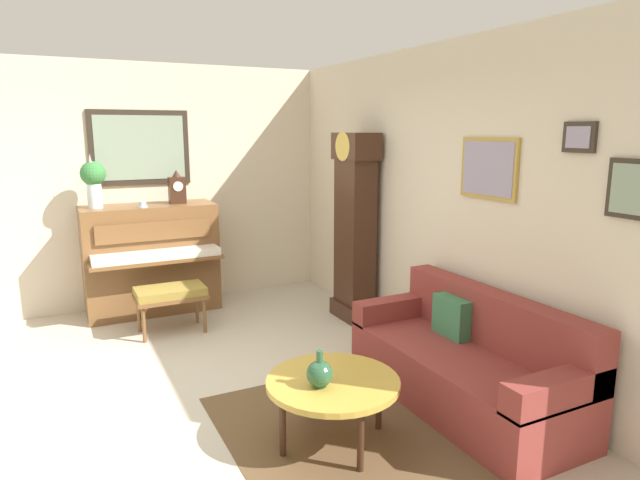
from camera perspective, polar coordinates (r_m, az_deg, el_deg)
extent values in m
cube|color=beige|center=(4.60, -14.34, -16.07)|extent=(6.40, 6.00, 0.10)
cube|color=beige|center=(6.70, -19.75, 5.19)|extent=(0.10, 4.90, 2.80)
cube|color=#33281E|center=(6.63, -18.25, 9.14)|extent=(0.03, 1.10, 0.84)
cube|color=gray|center=(6.62, -18.23, 9.13)|extent=(0.01, 0.98, 0.72)
cube|color=beige|center=(5.17, 11.78, 3.98)|extent=(5.30, 0.10, 2.80)
cube|color=#B28E3D|center=(4.53, 17.20, 7.15)|extent=(0.60, 0.03, 0.48)
cube|color=#998EA8|center=(4.52, 17.06, 7.15)|extent=(0.54, 0.01, 0.42)
cube|color=#33281E|center=(3.98, 25.46, 9.66)|extent=(0.24, 0.03, 0.20)
cube|color=#998EA8|center=(3.97, 25.31, 9.67)|extent=(0.18, 0.01, 0.14)
cube|color=brown|center=(3.88, 3.18, -20.35)|extent=(2.10, 1.50, 0.01)
cube|color=brown|center=(6.51, -17.21, -1.84)|extent=(0.60, 1.44, 1.23)
cube|color=brown|center=(6.08, -16.57, -2.07)|extent=(0.28, 1.38, 0.04)
cube|color=white|center=(6.07, -16.60, -1.52)|extent=(0.26, 1.32, 0.08)
cube|color=brown|center=(6.13, -16.91, 0.88)|extent=(0.03, 1.20, 0.20)
cube|color=brown|center=(5.79, -15.32, -5.74)|extent=(0.42, 0.70, 0.04)
cube|color=olive|center=(5.77, -15.35, -5.17)|extent=(0.40, 0.68, 0.08)
cylinder|color=brown|center=(5.66, -17.90, -8.44)|extent=(0.04, 0.04, 0.36)
cylinder|color=brown|center=(5.76, -11.95, -7.75)|extent=(0.04, 0.04, 0.36)
cylinder|color=brown|center=(5.96, -18.38, -7.46)|extent=(0.04, 0.04, 0.36)
cylinder|color=brown|center=(6.06, -12.73, -6.83)|extent=(0.04, 0.04, 0.36)
cube|color=#3D2316|center=(6.13, 3.55, -7.24)|extent=(0.52, 0.34, 0.18)
cube|color=#3D2316|center=(5.92, 3.65, 0.12)|extent=(0.44, 0.28, 1.78)
cube|color=#3D2316|center=(5.81, 3.77, 9.73)|extent=(0.52, 0.32, 0.28)
cylinder|color=gold|center=(5.74, 2.41, 9.73)|extent=(0.30, 0.02, 0.30)
cylinder|color=gold|center=(5.89, 3.23, 0.65)|extent=(0.03, 0.03, 0.70)
cube|color=maroon|center=(4.38, 14.44, -13.79)|extent=(1.90, 0.80, 0.42)
cube|color=maroon|center=(4.42, 17.69, -8.00)|extent=(1.90, 0.20, 0.44)
cube|color=maroon|center=(4.90, 8.00, -7.11)|extent=(0.18, 0.80, 0.20)
cube|color=maroon|center=(3.72, 23.60, -14.17)|extent=(0.18, 0.80, 0.20)
cube|color=#38754C|center=(4.53, 13.54, -7.79)|extent=(0.34, 0.12, 0.32)
cylinder|color=gold|center=(3.69, 1.36, -14.61)|extent=(0.88, 0.88, 0.04)
torus|color=#3D2316|center=(3.69, 1.36, -14.61)|extent=(0.88, 0.88, 0.04)
cylinder|color=#3D2316|center=(3.96, 6.16, -16.42)|extent=(0.04, 0.04, 0.41)
cylinder|color=#3D2316|center=(3.52, 4.25, -20.14)|extent=(0.04, 0.04, 0.41)
cylinder|color=#3D2316|center=(3.66, -3.93, -18.83)|extent=(0.04, 0.04, 0.41)
cylinder|color=#3D2316|center=(4.08, -1.10, -15.45)|extent=(0.04, 0.04, 0.41)
cube|color=#3D2316|center=(6.42, -14.68, 5.04)|extent=(0.12, 0.18, 0.30)
cylinder|color=white|center=(6.36, -14.59, 5.44)|extent=(0.01, 0.11, 0.11)
cone|color=#3D2316|center=(6.41, -14.77, 6.73)|extent=(0.10, 0.10, 0.08)
cylinder|color=silver|center=(6.31, -22.44, 4.26)|extent=(0.15, 0.15, 0.26)
sphere|color=#387F3D|center=(6.28, -22.60, 6.43)|extent=(0.26, 0.26, 0.26)
cone|color=#D199B7|center=(6.24, -22.86, 7.58)|extent=(0.06, 0.06, 0.16)
cylinder|color=#ADC6D6|center=(6.23, -18.01, 3.32)|extent=(0.12, 0.12, 0.01)
cylinder|color=#ADC6D6|center=(6.23, -18.02, 3.56)|extent=(0.08, 0.08, 0.06)
cylinder|color=#234C33|center=(3.59, -0.04, -14.93)|extent=(0.09, 0.09, 0.01)
sphere|color=#285638|center=(3.56, -0.04, -13.79)|extent=(0.17, 0.17, 0.17)
cylinder|color=#285638|center=(3.51, -0.04, -12.09)|extent=(0.04, 0.04, 0.08)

